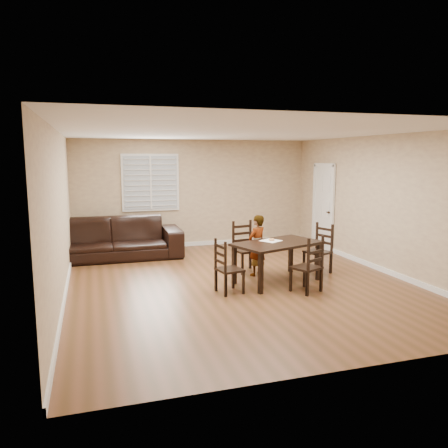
% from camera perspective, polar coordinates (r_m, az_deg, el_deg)
% --- Properties ---
extents(ground, '(7.00, 7.00, 0.00)m').
position_cam_1_polar(ground, '(8.07, 1.85, -7.60)').
color(ground, brown).
rests_on(ground, ground).
extents(room, '(6.04, 7.04, 2.72)m').
position_cam_1_polar(room, '(7.94, 1.75, 5.39)').
color(room, '#CBB589').
rests_on(room, ground).
extents(dining_table, '(1.78, 1.35, 0.74)m').
position_cam_1_polar(dining_table, '(8.00, 6.98, -3.01)').
color(dining_table, black).
rests_on(dining_table, ground).
extents(chair_near, '(0.52, 0.50, 1.01)m').
position_cam_1_polar(chair_near, '(8.80, 2.56, -3.16)').
color(chair_near, black).
rests_on(chair_near, ground).
extents(chair_far, '(0.57, 0.55, 0.97)m').
position_cam_1_polar(chair_far, '(7.48, 11.40, -5.60)').
color(chair_far, black).
rests_on(chair_far, ground).
extents(chair_left, '(0.46, 0.48, 0.92)m').
position_cam_1_polar(chair_left, '(7.32, -0.03, -5.92)').
color(chair_left, black).
rests_on(chair_left, ground).
extents(chair_right, '(0.54, 0.55, 0.98)m').
position_cam_1_polar(chair_right, '(8.89, 12.63, -3.34)').
color(chair_right, black).
rests_on(chair_right, ground).
extents(child, '(0.51, 0.46, 1.18)m').
position_cam_1_polar(child, '(8.43, 4.32, -2.79)').
color(child, gray).
rests_on(child, ground).
extents(napkin, '(0.44, 0.44, 0.00)m').
position_cam_1_polar(napkin, '(8.11, 6.14, -2.18)').
color(napkin, '#F1E3CF').
rests_on(napkin, dining_table).
extents(donut, '(0.11, 0.11, 0.04)m').
position_cam_1_polar(donut, '(8.12, 6.24, -2.01)').
color(donut, '#C68447').
rests_on(donut, napkin).
extents(sofa, '(3.14, 1.26, 0.91)m').
position_cam_1_polar(sofa, '(10.14, -14.52, -1.84)').
color(sofa, black).
rests_on(sofa, ground).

